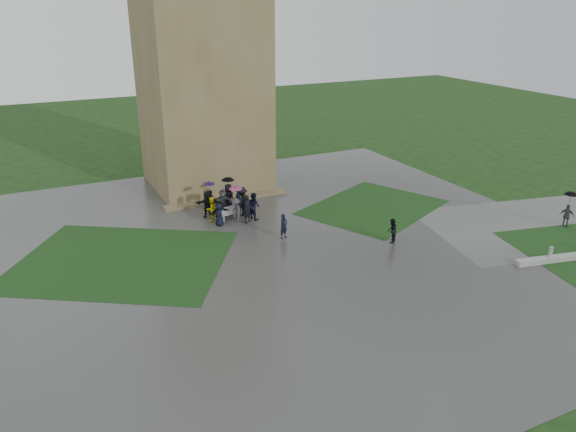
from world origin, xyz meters
name	(u,v)px	position (x,y,z in m)	size (l,w,h in m)	color
ground	(295,260)	(0.00, 0.00, 0.00)	(120.00, 120.00, 0.00)	black
plaza	(279,246)	(0.00, 2.00, 0.01)	(34.00, 34.00, 0.02)	#343432
lawn_inset_left	(122,260)	(-8.50, 4.00, 0.03)	(11.00, 9.00, 0.01)	black
lawn_inset_right	(373,207)	(8.50, 5.00, 0.03)	(9.00, 7.00, 0.01)	black
tower	(201,64)	(0.00, 15.00, 9.00)	(8.00, 8.00, 18.00)	brown
tower_plinth	(227,199)	(0.00, 10.60, 0.13)	(9.00, 0.80, 0.22)	brown
bench	(228,213)	(-1.12, 7.30, 0.42)	(1.41, 0.79, 0.78)	#AEAEA9
visitor_cluster	(226,203)	(-1.09, 7.68, 0.99)	(3.82, 3.49, 2.44)	black
pedestrian_mid	(284,226)	(0.74, 2.92, 0.77)	(0.55, 0.36, 1.51)	black
pedestrian_near	(392,231)	(6.13, -0.38, 0.74)	(0.70, 0.40, 1.45)	black
pedestrian_path	(568,208)	(17.29, -3.21, 1.28)	(0.84, 1.00, 2.35)	#424146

